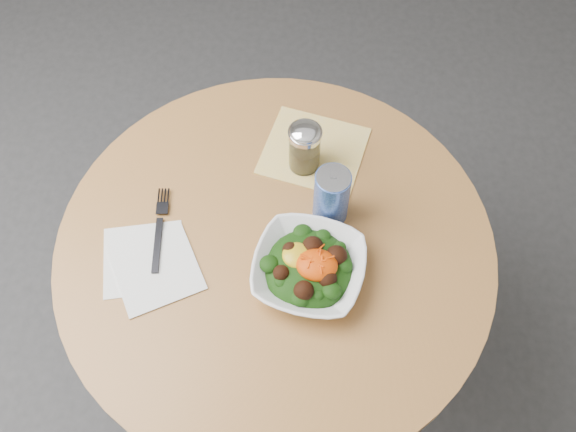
% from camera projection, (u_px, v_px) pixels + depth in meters
% --- Properties ---
extents(ground, '(6.00, 6.00, 0.00)m').
position_uv_depth(ground, '(279.00, 359.00, 1.96)').
color(ground, '#2F2F32').
rests_on(ground, ground).
extents(table, '(0.90, 0.90, 0.75)m').
position_uv_depth(table, '(277.00, 284.00, 1.48)').
color(table, black).
rests_on(table, ground).
extents(cloth_napkin, '(0.26, 0.24, 0.00)m').
position_uv_depth(cloth_napkin, '(314.00, 151.00, 1.43)').
color(cloth_napkin, '#E4A20C').
rests_on(cloth_napkin, table).
extents(paper_napkins, '(0.23, 0.22, 0.00)m').
position_uv_depth(paper_napkins, '(150.00, 264.00, 1.28)').
color(paper_napkins, silver).
rests_on(paper_napkins, table).
extents(salad_bowl, '(0.25, 0.25, 0.08)m').
position_uv_depth(salad_bowl, '(309.00, 268.00, 1.25)').
color(salad_bowl, white).
rests_on(salad_bowl, table).
extents(fork, '(0.03, 0.20, 0.00)m').
position_uv_depth(fork, '(160.00, 226.00, 1.32)').
color(fork, black).
rests_on(fork, table).
extents(spice_shaker, '(0.07, 0.07, 0.13)m').
position_uv_depth(spice_shaker, '(305.00, 147.00, 1.35)').
color(spice_shaker, silver).
rests_on(spice_shaker, table).
extents(beverage_can, '(0.07, 0.07, 0.14)m').
position_uv_depth(beverage_can, '(332.00, 196.00, 1.29)').
color(beverage_can, navy).
rests_on(beverage_can, table).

